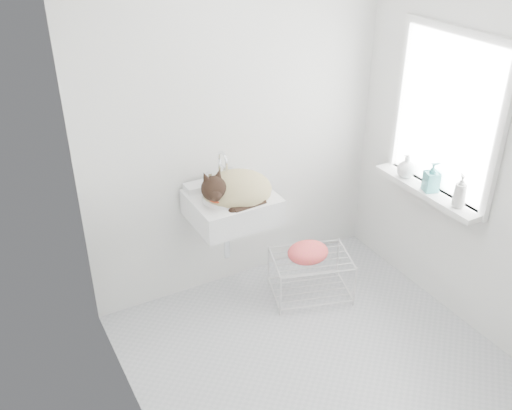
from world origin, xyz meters
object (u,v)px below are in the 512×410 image
wire_rack (310,277)px  bottle_c (405,177)px  sink (232,195)px  bottle_a (457,207)px  bottle_b (430,191)px  cat (234,190)px

wire_rack → bottle_c: 0.97m
sink → wire_rack: sink is taller
bottle_a → bottle_b: size_ratio=0.91×
wire_rack → bottle_b: bottle_b is taller
bottle_a → bottle_c: (0.00, 0.48, 0.00)m
cat → bottle_c: cat is taller
wire_rack → bottle_b: bearing=-28.2°
bottle_b → sink: bearing=154.1°
bottle_a → bottle_b: bottle_b is taller
wire_rack → sink: bearing=157.1°
wire_rack → bottle_b: size_ratio=2.66×
bottle_a → bottle_c: size_ratio=1.13×
bottle_c → wire_rack: bearing=170.0°
cat → bottle_a: 1.42m
sink → bottle_c: sink is taller
cat → bottle_a: bearing=-23.9°
cat → bottle_a: cat is taller
bottle_b → wire_rack: bearing=151.8°
sink → bottle_c: size_ratio=3.34×
cat → wire_rack: 0.92m
sink → cat: bearing=-57.5°
sink → wire_rack: (0.51, -0.22, -0.70)m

